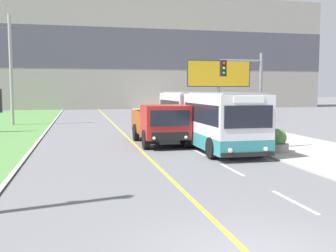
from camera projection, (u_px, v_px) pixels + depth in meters
lane_marking_centre at (238, 230)px, 8.86m from camera, size 2.88×140.00×0.01m
apartment_block_background at (96, 53)px, 66.87m from camera, size 80.00×8.04×18.92m
city_bus at (203, 118)px, 23.02m from camera, size 2.68×12.89×3.01m
dump_truck at (162, 125)px, 22.21m from camera, size 2.52×6.44×2.33m
car_distant at (152, 114)px, 40.90m from camera, size 1.80×4.30×1.45m
utility_pole_far at (11, 70)px, 34.79m from camera, size 1.80×0.28×9.78m
traffic_light_mast at (248, 88)px, 20.04m from camera, size 2.28×0.32×5.03m
billboard_large at (219, 75)px, 38.17m from camera, size 6.42×0.24×6.01m
planter_round_near at (277, 142)px, 19.54m from camera, size 1.10×1.10×1.16m
planter_round_second at (235, 131)px, 24.72m from camera, size 1.08×1.08×1.13m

